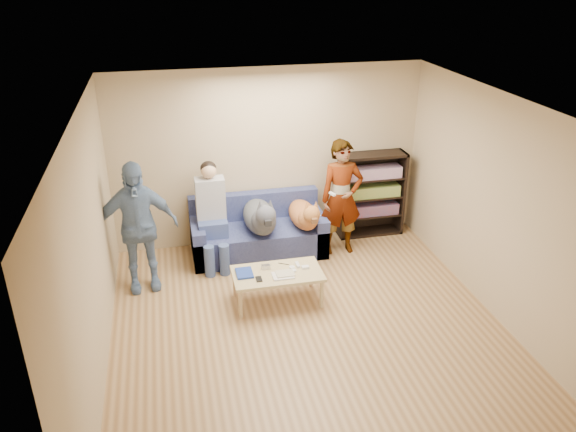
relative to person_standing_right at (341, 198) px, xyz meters
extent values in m
plane|color=olive|center=(-0.93, -1.86, -0.84)|extent=(5.00, 5.00, 0.00)
plane|color=white|center=(-0.93, -1.86, 1.76)|extent=(5.00, 5.00, 0.00)
plane|color=tan|center=(-0.93, 0.64, 0.46)|extent=(4.50, 0.00, 4.50)
plane|color=tan|center=(-0.93, -4.36, 0.46)|extent=(4.50, 0.00, 4.50)
plane|color=tan|center=(-3.18, -1.86, 0.46)|extent=(0.00, 5.00, 5.00)
plane|color=tan|center=(1.32, -1.86, 0.46)|extent=(0.00, 5.00, 5.00)
ellipsoid|color=#AEAEB3|center=(-0.33, 0.04, -0.34)|extent=(0.44, 0.37, 0.15)
imported|color=gray|center=(0.00, 0.00, 0.00)|extent=(0.62, 0.41, 1.68)
imported|color=#7190B5|center=(-2.80, -0.39, 0.02)|extent=(1.05, 0.51, 1.73)
cube|color=white|center=(-0.20, -0.20, 0.16)|extent=(0.07, 0.12, 0.03)
cube|color=navy|center=(-1.56, -1.07, -0.41)|extent=(0.20, 0.26, 0.03)
cube|color=silver|center=(-1.11, -1.22, -0.41)|extent=(0.26, 0.20, 0.02)
cube|color=#BFB799|center=(-1.08, -1.20, -0.40)|extent=(0.22, 0.17, 0.01)
cube|color=#B8B8BD|center=(-1.28, -1.00, -0.40)|extent=(0.11, 0.06, 0.05)
cube|color=silver|center=(-0.88, -1.02, -0.41)|extent=(0.04, 0.13, 0.03)
cube|color=white|center=(-0.80, -1.10, -0.41)|extent=(0.09, 0.06, 0.03)
cylinder|color=white|center=(-0.96, -1.14, -0.41)|extent=(0.07, 0.07, 0.02)
cylinder|color=white|center=(-0.96, -1.06, -0.41)|extent=(0.07, 0.07, 0.02)
cylinder|color=#BE481A|center=(-1.18, -1.28, -0.42)|extent=(0.13, 0.06, 0.01)
cylinder|color=black|center=(-1.04, -0.94, -0.42)|extent=(0.13, 0.08, 0.01)
cube|color=black|center=(-1.41, -1.24, -0.41)|extent=(0.07, 0.12, 0.02)
cube|color=#515B93|center=(-1.18, 0.19, -0.63)|extent=(1.90, 0.85, 0.42)
cube|color=#515B93|center=(-1.18, 0.52, -0.22)|extent=(1.90, 0.18, 0.40)
cube|color=#515B93|center=(-2.04, 0.19, -0.55)|extent=(0.18, 0.85, 0.58)
cube|color=#515B93|center=(-0.32, 0.19, -0.55)|extent=(0.18, 0.85, 0.58)
cube|color=#3E5389|center=(-1.83, 0.11, -0.31)|extent=(0.40, 0.38, 0.22)
cylinder|color=#445897|center=(-1.93, -0.31, -0.63)|extent=(0.14, 0.14, 0.47)
cylinder|color=#435793|center=(-1.73, -0.31, -0.63)|extent=(0.14, 0.14, 0.47)
cube|color=#B2B2B6|center=(-1.83, 0.21, 0.08)|extent=(0.40, 0.24, 0.58)
sphere|color=tan|center=(-1.83, 0.21, 0.48)|extent=(0.21, 0.21, 0.21)
ellipsoid|color=black|center=(-1.83, 0.24, 0.51)|extent=(0.22, 0.22, 0.19)
ellipsoid|color=#53575E|center=(-1.16, 0.11, -0.23)|extent=(0.45, 0.93, 0.39)
sphere|color=#4C4D56|center=(-1.16, -0.21, -0.14)|extent=(0.34, 0.34, 0.34)
sphere|color=#51545C|center=(-1.16, -0.39, 0.02)|extent=(0.27, 0.27, 0.27)
cube|color=black|center=(-1.16, -0.51, -0.02)|extent=(0.09, 0.13, 0.08)
cone|color=#4B4C55|center=(-1.23, -0.36, 0.16)|extent=(0.09, 0.09, 0.13)
cone|color=#4A4D54|center=(-1.09, -0.36, 0.16)|extent=(0.09, 0.09, 0.13)
cylinder|color=#494A53|center=(-1.16, 0.54, -0.27)|extent=(0.05, 0.30, 0.18)
ellipsoid|color=#B76F37|center=(-0.53, 0.10, -0.26)|extent=(0.38, 0.80, 0.33)
sphere|color=#BA6938|center=(-0.53, -0.20, -0.18)|extent=(0.29, 0.29, 0.29)
sphere|color=#B87D38|center=(-0.53, -0.36, -0.04)|extent=(0.23, 0.23, 0.23)
cube|color=brown|center=(-0.53, -0.47, -0.08)|extent=(0.07, 0.11, 0.07)
cone|color=#C0843A|center=(-0.59, -0.34, 0.08)|extent=(0.07, 0.07, 0.11)
cone|color=#AB7134|center=(-0.47, -0.34, 0.08)|extent=(0.07, 0.07, 0.11)
cylinder|color=#B28236|center=(-0.53, 0.49, -0.29)|extent=(0.04, 0.26, 0.15)
cube|color=#D2BF81|center=(-1.16, -1.12, -0.44)|extent=(1.10, 0.60, 0.04)
cylinder|color=tan|center=(-1.66, -1.37, -0.65)|extent=(0.05, 0.05, 0.38)
cylinder|color=tan|center=(-0.66, -1.37, -0.65)|extent=(0.05, 0.05, 0.38)
cylinder|color=tan|center=(-1.66, -0.87, -0.65)|extent=(0.05, 0.05, 0.38)
cylinder|color=tan|center=(-0.66, -0.87, -0.65)|extent=(0.05, 0.05, 0.38)
cube|color=black|center=(0.14, 0.46, -0.19)|extent=(0.04, 0.34, 1.30)
cube|color=black|center=(1.10, 0.46, -0.19)|extent=(0.04, 0.34, 1.30)
cube|color=black|center=(0.62, 0.46, 0.44)|extent=(1.00, 0.34, 0.04)
cube|color=black|center=(0.62, 0.46, -0.82)|extent=(1.00, 0.34, 0.04)
cube|color=black|center=(0.62, 0.62, -0.19)|extent=(1.00, 0.02, 1.30)
cube|color=black|center=(0.62, 0.46, -0.52)|extent=(0.94, 0.32, 0.03)
cube|color=black|center=(0.62, 0.46, -0.22)|extent=(0.94, 0.32, 0.02)
cube|color=black|center=(0.62, 0.46, 0.08)|extent=(0.94, 0.32, 0.02)
cube|color=#B23333|center=(0.62, 0.44, -0.42)|extent=(0.84, 0.24, 0.17)
cube|color=gold|center=(0.62, 0.44, -0.12)|extent=(0.84, 0.24, 0.17)
cube|color=#994C99|center=(0.62, 0.44, 0.18)|extent=(0.84, 0.24, 0.17)
camera|label=1|loc=(-2.34, -6.96, 3.10)|focal=35.00mm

